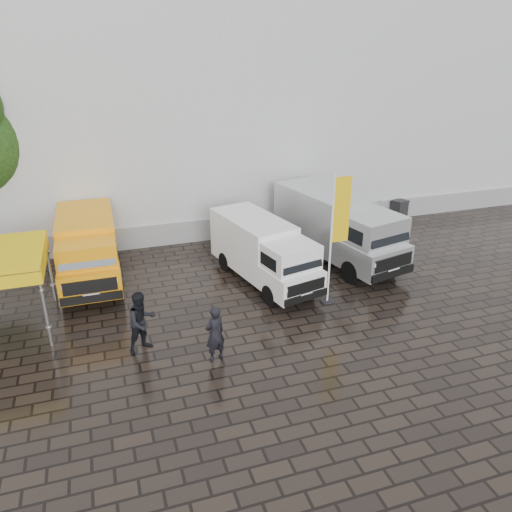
{
  "coord_description": "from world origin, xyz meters",
  "views": [
    {
      "loc": [
        -6.14,
        -13.45,
        8.69
      ],
      "look_at": [
        -1.01,
        2.2,
        1.48
      ],
      "focal_mm": 35.0,
      "sensor_mm": 36.0,
      "label": 1
    }
  ],
  "objects": [
    {
      "name": "van_white",
      "position": [
        -0.43,
        3.04,
        1.18
      ],
      "size": [
        2.98,
        5.72,
        2.36
      ],
      "primitive_type": null,
      "rotation": [
        0.0,
        0.0,
        0.22
      ],
      "color": "white",
      "rests_on": "ground"
    },
    {
      "name": "ground",
      "position": [
        0.0,
        0.0,
        0.0
      ],
      "size": [
        120.0,
        120.0,
        0.0
      ],
      "primitive_type": "plane",
      "color": "black",
      "rests_on": "ground"
    },
    {
      "name": "person_front",
      "position": [
        -3.45,
        -1.44,
        0.88
      ],
      "size": [
        0.75,
        0.61,
        1.76
      ],
      "primitive_type": "imported",
      "rotation": [
        0.0,
        0.0,
        3.49
      ],
      "color": "black",
      "rests_on": "ground"
    },
    {
      "name": "wheelie_bin",
      "position": [
        8.48,
        7.48,
        0.55
      ],
      "size": [
        0.79,
        0.79,
        1.1
      ],
      "primitive_type": "cube",
      "rotation": [
        0.0,
        0.0,
        0.21
      ],
      "color": "black",
      "rests_on": "ground"
    },
    {
      "name": "hall_plinth",
      "position": [
        2.0,
        7.95,
        0.5
      ],
      "size": [
        44.0,
        0.15,
        1.0
      ],
      "primitive_type": "cube",
      "color": "gray",
      "rests_on": "ground"
    },
    {
      "name": "van_yellow",
      "position": [
        -6.78,
        5.14,
        1.25
      ],
      "size": [
        2.11,
        5.42,
        2.5
      ],
      "primitive_type": null,
      "rotation": [
        0.0,
        0.0,
        -0.01
      ],
      "color": "#FF9C0D",
      "rests_on": "ground"
    },
    {
      "name": "exhibition_hall",
      "position": [
        2.0,
        16.0,
        6.0
      ],
      "size": [
        44.0,
        16.0,
        12.0
      ],
      "primitive_type": "cube",
      "color": "silver",
      "rests_on": "ground"
    },
    {
      "name": "van_silver",
      "position": [
        3.19,
        4.07,
        1.4
      ],
      "size": [
        3.55,
        6.77,
        2.79
      ],
      "primitive_type": null,
      "rotation": [
        0.0,
        0.0,
        0.23
      ],
      "color": "silver",
      "rests_on": "ground"
    },
    {
      "name": "flagpole",
      "position": [
        1.39,
        0.76,
        2.64
      ],
      "size": [
        0.88,
        0.5,
        4.76
      ],
      "color": "black",
      "rests_on": "ground"
    },
    {
      "name": "person_tent",
      "position": [
        -5.38,
        -0.24,
        0.96
      ],
      "size": [
        1.16,
        1.07,
        1.93
      ],
      "primitive_type": "imported",
      "rotation": [
        0.0,
        0.0,
        0.46
      ],
      "color": "black",
      "rests_on": "ground"
    }
  ]
}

